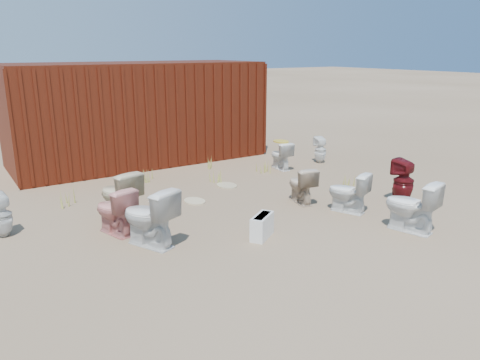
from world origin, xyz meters
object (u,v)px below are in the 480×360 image
toilet_front_e (411,206)px  toilet_front_c (348,192)px  toilet_back_a (1,215)px  toilet_back_beige_right (301,185)px  toilet_front_a (149,217)px  toilet_front_maroon (403,181)px  shipping_container (138,112)px  loose_tank (262,226)px  toilet_back_e (320,150)px  toilet_back_beige_left (119,195)px  toilet_back_yellowlid (281,156)px  toilet_front_pink (114,211)px

toilet_front_e → toilet_front_c: bearing=-96.7°
toilet_back_a → toilet_back_beige_right: (4.77, -1.21, -0.00)m
toilet_front_e → toilet_back_beige_right: size_ratio=1.21×
toilet_front_a → toilet_back_beige_right: bearing=161.9°
toilet_front_maroon → toilet_front_e: 1.45m
shipping_container → loose_tank: 5.89m
toilet_front_c → toilet_back_a: (-5.11, 2.03, -0.02)m
toilet_front_a → toilet_back_e: size_ratio=1.34×
toilet_front_c → toilet_front_maroon: (1.22, -0.17, 0.05)m
toilet_back_a → toilet_back_beige_left: size_ratio=0.81×
toilet_front_e → toilet_back_beige_left: 4.60m
toilet_front_c → toilet_back_e: bearing=-147.5°
toilet_back_e → toilet_back_yellowlid: bearing=14.4°
shipping_container → toilet_front_e: bearing=-76.3°
shipping_container → toilet_front_c: size_ratio=8.51×
toilet_front_c → toilet_front_e: toilet_front_e is taller
toilet_front_a → toilet_front_e: toilet_front_a is taller
loose_tank → toilet_front_a: bearing=123.5°
toilet_front_pink → toilet_front_maroon: size_ratio=0.92×
toilet_back_yellowlid → toilet_back_e: size_ratio=1.00×
toilet_front_c → toilet_back_beige_right: size_ratio=1.05×
toilet_front_e → toilet_back_a: (-5.26, 3.19, -0.07)m
toilet_front_a → toilet_front_e: size_ratio=1.06×
toilet_front_a → loose_tank: toilet_front_a is taller
toilet_back_a → toilet_back_beige_left: toilet_back_beige_left is taller
toilet_front_c → toilet_back_e: (2.09, 2.96, -0.03)m
toilet_front_c → toilet_back_beige_left: bearing=-50.0°
shipping_container → toilet_back_beige_right: shipping_container is taller
toilet_back_e → toilet_front_pink: bearing=32.3°
toilet_front_pink → toilet_back_beige_left: 0.63m
toilet_front_pink → toilet_back_beige_left: (0.28, 0.57, 0.05)m
shipping_container → toilet_front_c: bearing=-75.1°
toilet_back_beige_right → toilet_front_a: bearing=18.0°
shipping_container → toilet_back_e: size_ratio=9.34×
toilet_back_beige_left → toilet_back_e: size_ratio=1.30×
toilet_front_e → toilet_back_beige_left: toilet_back_beige_left is taller
shipping_container → toilet_back_a: size_ratio=8.92×
toilet_front_a → loose_tank: bearing=133.2°
toilet_back_beige_left → toilet_front_c: bearing=138.5°
toilet_back_beige_left → loose_tank: toilet_back_beige_left is taller
shipping_container → toilet_back_beige_right: (1.17, -4.84, -0.86)m
loose_tank → toilet_front_c: bearing=-29.7°
toilet_front_maroon → toilet_back_yellowlid: 3.18m
toilet_front_a → toilet_front_c: size_ratio=1.22×
toilet_back_yellowlid → toilet_front_a: bearing=36.0°
toilet_front_pink → toilet_back_e: 6.01m
toilet_back_e → toilet_front_e: bearing=80.2°
toilet_front_e → toilet_back_e: size_ratio=1.26×
toilet_front_c → toilet_back_beige_left: size_ratio=0.85×
toilet_back_yellowlid → toilet_front_e: bearing=86.1°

